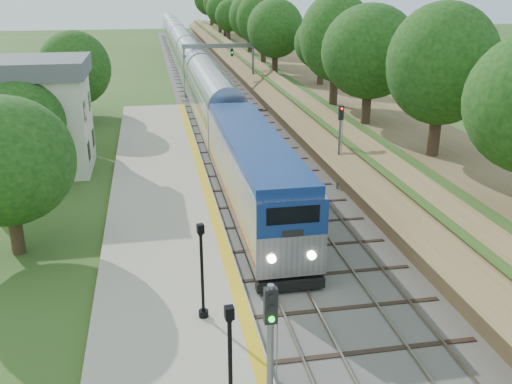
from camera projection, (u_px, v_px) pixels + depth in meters
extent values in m
cube|color=#4C4944|center=(211.00, 90.00, 71.74)|extent=(9.50, 170.00, 0.12)
cube|color=gray|center=(189.00, 89.00, 71.23)|extent=(0.08, 170.00, 0.16)
cube|color=gray|center=(201.00, 89.00, 71.47)|extent=(0.08, 170.00, 0.16)
cube|color=gray|center=(221.00, 88.00, 71.91)|extent=(0.08, 170.00, 0.16)
cube|color=gray|center=(232.00, 88.00, 72.16)|extent=(0.08, 170.00, 0.16)
cube|color=#ACA38B|center=(166.00, 240.00, 29.91)|extent=(6.40, 68.00, 0.38)
cube|color=gold|center=(220.00, 232.00, 30.33)|extent=(0.55, 68.00, 0.01)
cube|color=brown|center=(285.00, 76.00, 72.86)|extent=(9.00, 170.00, 3.00)
cube|color=brown|center=(255.00, 78.00, 72.26)|extent=(4.47, 170.00, 4.54)
cylinder|color=#332316|center=(507.00, 186.00, 25.54)|extent=(0.60, 0.60, 2.62)
cylinder|color=#332316|center=(273.00, 54.00, 71.62)|extent=(0.60, 0.60, 2.62)
sphere|color=#12360E|center=(274.00, 24.00, 70.38)|extent=(5.70, 5.70, 5.70)
cylinder|color=#332316|center=(223.00, 25.00, 117.71)|extent=(0.60, 0.60, 2.62)
sphere|color=#12360E|center=(222.00, 7.00, 116.46)|extent=(5.70, 5.70, 5.70)
cube|color=beige|center=(30.00, 125.00, 40.20)|extent=(8.00, 6.00, 6.80)
cube|color=#57595F|center=(22.00, 68.00, 38.80)|extent=(8.60, 6.60, 1.20)
cube|color=black|center=(89.00, 151.00, 39.78)|extent=(0.05, 1.10, 1.30)
cube|color=black|center=(93.00, 138.00, 43.10)|extent=(0.05, 1.10, 1.30)
cube|color=black|center=(85.00, 111.00, 38.80)|extent=(0.05, 1.10, 1.30)
cube|color=black|center=(89.00, 101.00, 42.12)|extent=(0.05, 1.10, 1.30)
cylinder|color=slate|center=(185.00, 72.00, 65.48)|extent=(0.24, 0.24, 6.20)
cylinder|color=slate|center=(253.00, 70.00, 66.84)|extent=(0.24, 0.24, 6.20)
cube|color=slate|center=(219.00, 46.00, 65.17)|extent=(8.40, 0.25, 0.50)
cube|color=black|center=(197.00, 53.00, 64.86)|extent=(0.30, 0.20, 0.90)
cube|color=black|center=(232.00, 52.00, 65.54)|extent=(0.30, 0.20, 0.90)
cylinder|color=#332316|center=(56.00, 170.00, 37.61)|extent=(0.60, 0.60, 2.45)
sphere|color=#12360E|center=(49.00, 121.00, 36.45)|extent=(5.32, 5.32, 5.32)
cylinder|color=#332316|center=(80.00, 117.00, 52.36)|extent=(0.60, 0.60, 2.45)
sphere|color=#12360E|center=(76.00, 80.00, 51.20)|extent=(5.32, 5.32, 5.32)
cube|color=black|center=(253.00, 206.00, 33.36)|extent=(2.86, 17.89, 0.62)
cube|color=#B7BAC1|center=(253.00, 172.00, 32.64)|extent=(3.11, 18.63, 3.52)
cube|color=navy|center=(253.00, 138.00, 31.95)|extent=(2.98, 17.89, 0.46)
cube|color=navy|center=(293.00, 219.00, 23.69)|extent=(3.07, 0.10, 1.55)
cube|color=black|center=(293.00, 215.00, 23.58)|extent=(2.28, 0.06, 0.78)
cube|color=#AC1710|center=(253.00, 192.00, 33.06)|extent=(3.13, 18.26, 0.10)
cube|color=#B7BAC1|center=(213.00, 106.00, 51.45)|extent=(3.11, 20.70, 4.04)
cube|color=#B7BAC1|center=(194.00, 72.00, 71.08)|extent=(3.11, 20.70, 4.04)
cube|color=#B7BAC1|center=(183.00, 52.00, 90.71)|extent=(3.11, 20.70, 4.04)
cube|color=#B7BAC1|center=(176.00, 39.00, 110.34)|extent=(3.11, 20.70, 4.04)
cube|color=#B7BAC1|center=(171.00, 30.00, 129.98)|extent=(3.11, 20.70, 4.04)
cylinder|color=black|center=(230.00, 372.00, 16.49)|extent=(0.13, 0.13, 3.62)
cube|color=black|center=(229.00, 313.00, 15.79)|extent=(0.28, 0.28, 0.37)
cube|color=silver|center=(229.00, 313.00, 15.79)|extent=(0.20, 0.20, 0.28)
cylinder|color=black|center=(204.00, 313.00, 22.70)|extent=(0.40, 0.40, 0.27)
cylinder|color=black|center=(202.00, 274.00, 22.09)|extent=(0.13, 0.13, 3.51)
cube|color=black|center=(200.00, 229.00, 21.42)|extent=(0.30, 0.30, 0.36)
cube|color=silver|center=(200.00, 229.00, 21.42)|extent=(0.21, 0.21, 0.27)
cylinder|color=slate|center=(270.00, 380.00, 14.84)|extent=(0.18, 0.18, 5.64)
cube|color=black|center=(271.00, 306.00, 14.06)|extent=(0.33, 0.21, 0.97)
cylinder|color=#0CE526|center=(272.00, 308.00, 13.94)|extent=(0.16, 0.06, 0.16)
cylinder|color=slate|center=(339.00, 147.00, 36.55)|extent=(0.16, 0.16, 5.59)
cube|color=black|center=(341.00, 113.00, 35.77)|extent=(0.31, 0.20, 0.90)
cylinder|color=#FF0C0C|center=(342.00, 113.00, 35.66)|extent=(0.14, 0.05, 0.14)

